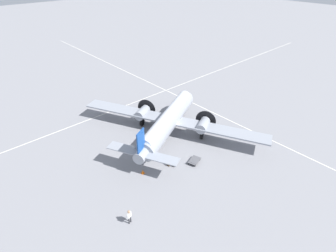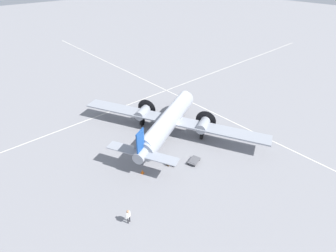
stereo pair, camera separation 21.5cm
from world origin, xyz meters
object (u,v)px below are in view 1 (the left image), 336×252
Objects in this scene: suitcase_near_door at (168,164)px; baggage_cart at (194,160)px; airliner_main at (169,119)px; traffic_cone at (143,172)px; suitcase_upright_spare at (173,164)px; crew_foreground at (129,215)px.

baggage_cart is (-1.73, -2.79, -0.00)m from suitcase_near_door.
airliner_main reaches higher than traffic_cone.
baggage_cart is at bearing -116.96° from suitcase_upright_spare.
crew_foreground is at bearing 114.14° from suitcase_near_door.
airliner_main is 15.18× the size of crew_foreground.
traffic_cone is (-3.93, 7.71, -2.25)m from airliner_main.
traffic_cone is at bearing 73.21° from suitcase_near_door.
baggage_cart is (1.91, -10.92, -0.75)m from crew_foreground.
suitcase_upright_spare reaches higher than baggage_cart.
suitcase_near_door reaches higher than suitcase_upright_spare.
crew_foreground reaches higher than suitcase_upright_spare.
crew_foreground is at bearing -172.26° from airliner_main.
suitcase_upright_spare is at bearing -154.26° from airliner_main.
airliner_main is 12.95× the size of baggage_cart.
baggage_cart is 3.87× the size of traffic_cone.
suitcase_near_door is at bearing -170.59° from crew_foreground.
suitcase_upright_spare is 0.30× the size of baggage_cart.
baggage_cart is 6.46m from traffic_cone.
suitcase_upright_spare is 1.15× the size of traffic_cone.
suitcase_upright_spare is 3.76m from traffic_cone.
traffic_cone is at bearing 67.50° from suitcase_upright_spare.
baggage_cart is at bearing -121.79° from suitcase_near_door.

